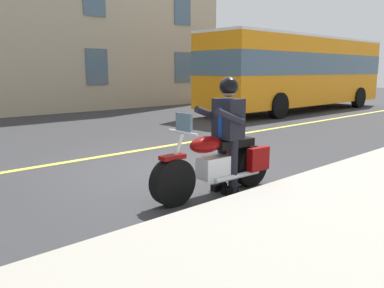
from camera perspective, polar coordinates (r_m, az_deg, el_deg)
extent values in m
plane|color=#333335|center=(7.46, -2.51, -3.82)|extent=(80.00, 80.00, 0.00)
cube|color=#E5DB4C|center=(9.04, -10.78, -1.45)|extent=(60.00, 0.16, 0.01)
cylinder|color=black|center=(5.51, -2.75, -5.42)|extent=(0.67, 0.23, 0.66)
cylinder|color=black|center=(6.53, 8.16, -3.00)|extent=(0.67, 0.23, 0.66)
cube|color=silver|center=(5.99, 3.37, -3.25)|extent=(0.57, 0.31, 0.32)
ellipsoid|color=#720505|center=(5.78, 1.96, -0.09)|extent=(0.57, 0.31, 0.24)
cube|color=black|center=(6.16, 5.77, 0.15)|extent=(0.71, 0.32, 0.12)
cube|color=#720505|center=(6.32, 9.38, -2.09)|extent=(0.41, 0.14, 0.36)
cube|color=#720505|center=(6.61, 6.49, -1.47)|extent=(0.41, 0.14, 0.36)
cylinder|color=silver|center=(5.45, -2.60, -2.66)|extent=(0.35, 0.07, 0.76)
cylinder|color=silver|center=(5.47, -1.31, 1.67)|extent=(0.07, 0.60, 0.04)
cube|color=#720505|center=(5.42, -2.78, -1.86)|extent=(0.37, 0.18, 0.06)
cylinder|color=silver|center=(6.12, 6.43, -4.54)|extent=(0.90, 0.13, 0.08)
cube|color=slate|center=(5.47, -1.15, 2.93)|extent=(0.06, 0.32, 0.28)
cylinder|color=black|center=(6.07, 5.86, -3.09)|extent=(0.14, 0.14, 0.84)
cube|color=black|center=(6.13, 5.41, -6.54)|extent=(0.27, 0.12, 0.10)
cylinder|color=black|center=(6.24, 4.28, -2.70)|extent=(0.14, 0.14, 0.84)
cube|color=black|center=(6.29, 3.84, -6.07)|extent=(0.27, 0.12, 0.10)
cube|color=black|center=(6.03, 5.17, 3.59)|extent=(0.34, 0.42, 0.60)
cube|color=navy|center=(5.93, 4.07, 3.10)|extent=(0.03, 0.07, 0.44)
cylinder|color=black|center=(5.75, 5.46, 3.85)|extent=(0.56, 0.13, 0.28)
cylinder|color=black|center=(6.06, 2.50, 4.22)|extent=(0.56, 0.13, 0.28)
sphere|color=tan|center=(6.00, 5.24, 7.67)|extent=(0.22, 0.22, 0.22)
sphere|color=black|center=(6.00, 5.24, 8.15)|extent=(0.28, 0.28, 0.28)
cube|color=orange|center=(19.14, 14.89, 9.88)|extent=(11.00, 2.50, 2.85)
cube|color=slate|center=(19.14, 14.94, 10.85)|extent=(11.04, 2.52, 0.90)
cube|color=slate|center=(23.97, 22.08, 10.04)|extent=(0.06, 2.40, 1.90)
cube|color=white|center=(19.19, 15.10, 14.28)|extent=(11.00, 2.50, 0.10)
cylinder|color=black|center=(22.88, 17.04, 6.60)|extent=(1.00, 0.30, 1.00)
cylinder|color=black|center=(21.78, 22.53, 6.09)|extent=(1.00, 0.30, 1.00)
cylinder|color=black|center=(17.35, 5.61, 5.93)|extent=(1.00, 0.30, 1.00)
cylinder|color=black|center=(15.86, 12.14, 5.34)|extent=(1.00, 0.30, 1.00)
cube|color=slate|center=(22.06, -1.33, 10.82)|extent=(1.10, 0.06, 1.60)
cube|color=slate|center=(19.00, -13.33, 10.62)|extent=(1.10, 0.06, 1.60)
cube|color=slate|center=(22.29, -1.36, 18.56)|extent=(1.10, 0.06, 1.60)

